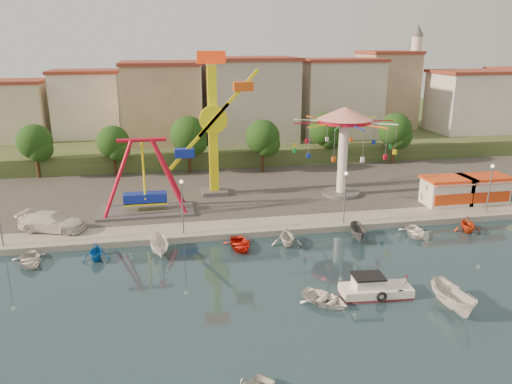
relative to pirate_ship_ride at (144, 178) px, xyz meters
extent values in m
plane|color=#132B36|center=(11.61, -20.01, -4.39)|extent=(200.00, 200.00, 0.00)
cube|color=#9E998E|center=(11.61, 41.99, -4.09)|extent=(200.00, 100.00, 0.60)
cube|color=#4C4944|center=(11.61, 9.99, -3.79)|extent=(90.00, 28.00, 0.01)
cube|color=#384C26|center=(11.61, 46.99, -2.89)|extent=(200.00, 60.00, 3.00)
cube|color=#59595E|center=(0.00, 0.00, -3.64)|extent=(10.00, 5.00, 0.30)
cube|color=#1227A2|center=(0.00, 0.00, -2.19)|extent=(4.50, 1.40, 1.00)
cylinder|color=#B80E26|center=(0.00, 0.00, 4.01)|extent=(5.00, 0.40, 0.40)
cube|color=#59595E|center=(7.90, 5.29, -3.54)|extent=(3.00, 3.00, 0.50)
cube|color=#FFF115|center=(7.90, 5.29, 3.71)|extent=(1.00, 1.00, 15.00)
cube|color=red|center=(7.90, 5.29, 12.01)|extent=(3.20, 0.50, 1.40)
cylinder|color=#FFF115|center=(7.90, 4.49, 5.21)|extent=(3.20, 0.50, 3.20)
cube|color=#FFF115|center=(9.61, 4.29, 7.04)|extent=(7.07, 0.35, 7.56)
cube|color=#DA5013|center=(11.31, 4.29, 8.87)|extent=(2.20, 1.20, 1.00)
cylinder|color=#59595E|center=(22.60, 2.02, -3.59)|extent=(4.40, 4.40, 0.40)
cylinder|color=white|center=(22.60, 2.02, 0.71)|extent=(1.10, 1.10, 9.00)
cylinder|color=#B80E26|center=(22.60, 2.02, 5.01)|extent=(6.00, 6.00, 0.50)
cone|color=red|center=(22.60, 2.02, 5.91)|extent=(6.40, 6.40, 1.40)
cube|color=white|center=(32.92, -3.51, -2.39)|extent=(5.00, 3.00, 2.80)
cube|color=red|center=(32.92, -3.51, -0.84)|extent=(5.40, 3.40, 0.25)
cube|color=red|center=(32.92, -5.21, -1.19)|extent=(5.00, 0.77, 0.43)
cube|color=white|center=(37.43, -3.51, -2.39)|extent=(5.00, 3.00, 2.80)
cube|color=#BC340F|center=(37.43, -3.51, -0.84)|extent=(5.40, 3.40, 0.25)
cube|color=red|center=(37.43, -5.21, -1.19)|extent=(5.00, 0.77, 0.43)
cylinder|color=#59595E|center=(3.61, -7.01, -1.29)|extent=(0.14, 0.14, 5.00)
cylinder|color=#59595E|center=(19.61, -7.01, -1.29)|extent=(0.14, 0.14, 5.00)
cylinder|color=#59595E|center=(35.61, -7.01, -1.29)|extent=(0.14, 0.14, 5.00)
cylinder|color=#382314|center=(-14.39, 16.97, -2.00)|extent=(0.44, 0.44, 3.60)
sphere|color=black|center=(-14.39, 16.97, 1.10)|extent=(4.60, 4.60, 4.60)
cylinder|color=#382314|center=(-4.39, 16.23, -2.09)|extent=(0.44, 0.44, 3.40)
sphere|color=black|center=(-4.39, 16.23, 0.83)|extent=(4.35, 4.35, 4.35)
cylinder|color=#382314|center=(5.61, 15.80, -1.83)|extent=(0.44, 0.44, 3.92)
sphere|color=black|center=(5.61, 15.80, 1.54)|extent=(5.02, 5.02, 5.02)
cylinder|color=#382314|center=(15.61, 14.35, -1.96)|extent=(0.44, 0.44, 3.66)
sphere|color=black|center=(15.61, 14.35, 1.18)|extent=(4.68, 4.68, 4.68)
cylinder|color=#382314|center=(25.61, 17.35, -1.89)|extent=(0.44, 0.44, 3.80)
sphere|color=black|center=(25.61, 17.35, 1.37)|extent=(4.86, 4.86, 4.86)
cylinder|color=#382314|center=(35.61, 15.53, -1.91)|extent=(0.44, 0.44, 3.77)
sphere|color=black|center=(35.61, 15.53, 1.33)|extent=(4.83, 4.83, 4.83)
cube|color=silver|center=(-9.72, 31.38, 2.92)|extent=(12.33, 9.01, 8.63)
cube|color=tan|center=(3.42, 31.95, 4.22)|extent=(11.95, 9.28, 11.23)
cube|color=beige|center=(17.21, 28.79, 3.20)|extent=(12.59, 10.50, 9.20)
cube|color=beige|center=(30.68, 32.19, 3.22)|extent=(10.75, 9.23, 9.24)
cube|color=tan|center=(43.98, 30.32, 4.21)|extent=(12.77, 10.96, 11.21)
cube|color=silver|center=(55.76, 28.76, 4.78)|extent=(8.23, 8.98, 12.36)
cube|color=beige|center=(67.64, 33.70, 2.99)|extent=(11.59, 10.93, 8.76)
cylinder|color=silver|center=(47.61, 33.99, 6.61)|extent=(1.80, 1.80, 16.00)
cylinder|color=#59595E|center=(47.61, 33.99, 11.61)|extent=(2.80, 2.80, 0.30)
cone|color=#59595E|center=(47.61, 33.99, 15.61)|extent=(2.20, 2.20, 2.00)
cube|color=white|center=(17.04, -20.80, -4.08)|extent=(5.33, 2.35, 0.94)
cube|color=#B80E26|center=(17.04, -20.80, -4.31)|extent=(5.33, 2.35, 0.17)
cube|color=white|center=(16.42, -20.70, -3.30)|extent=(2.19, 1.71, 0.94)
cube|color=black|center=(16.42, -20.70, -2.78)|extent=(2.41, 1.93, 0.12)
torus|color=black|center=(17.04, -21.84, -3.93)|extent=(0.80, 0.26, 0.79)
torus|color=black|center=(18.49, -21.79, -3.93)|extent=(0.80, 0.26, 0.79)
imported|color=white|center=(12.96, -21.23, -4.01)|extent=(4.34, 4.54, 0.77)
imported|color=silver|center=(21.45, -23.76, -3.51)|extent=(1.89, 4.66, 1.78)
imported|color=silver|center=(-8.70, -3.97, -2.87)|extent=(6.82, 4.46, 1.84)
imported|color=silver|center=(-9.49, -10.21, -4.00)|extent=(3.68, 4.42, 0.79)
imported|color=blue|center=(-4.06, -10.21, -3.66)|extent=(2.44, 2.81, 1.47)
imported|color=silver|center=(1.36, -10.21, -3.60)|extent=(1.95, 4.27, 1.60)
imported|color=red|center=(8.52, -10.21, -4.00)|extent=(2.85, 3.88, 0.78)
imported|color=silver|center=(12.93, -10.21, -3.54)|extent=(3.26, 3.64, 1.72)
imported|color=#4F5054|center=(19.91, -10.21, -3.69)|extent=(2.16, 3.88, 1.42)
imported|color=white|center=(25.74, -10.21, -4.03)|extent=(3.10, 3.93, 0.73)
imported|color=red|center=(31.37, -10.21, -3.61)|extent=(3.29, 3.56, 1.56)
camera|label=1|loc=(2.13, -51.74, 13.74)|focal=35.00mm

